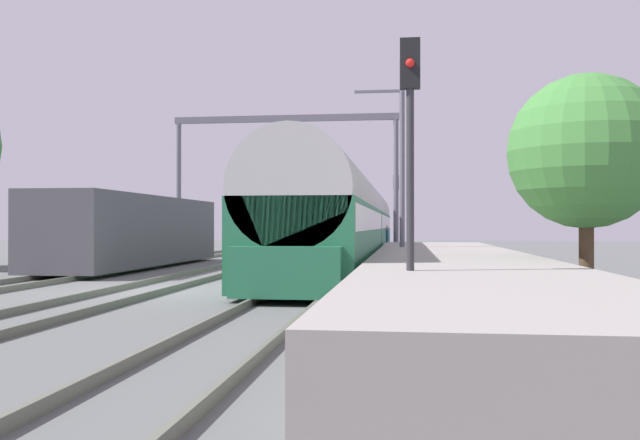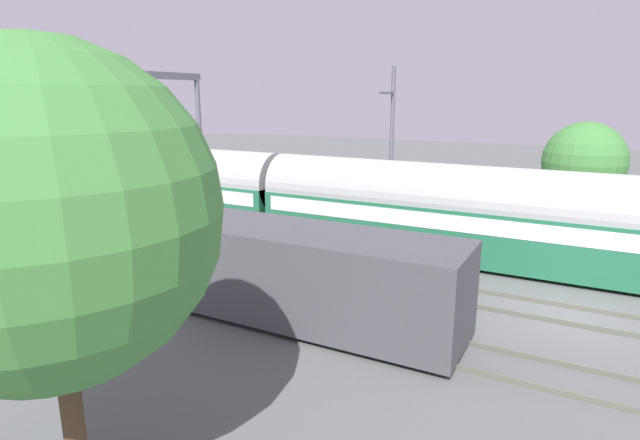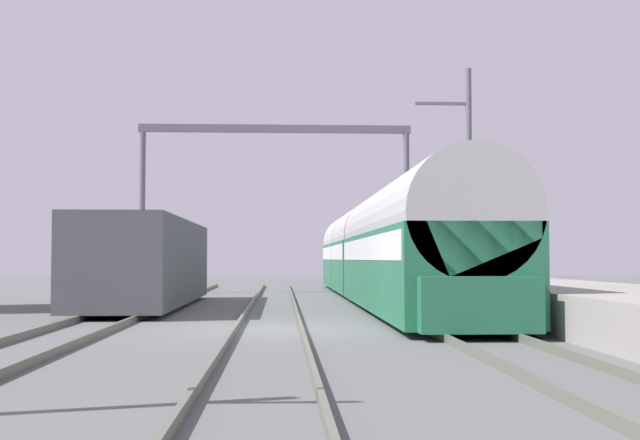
# 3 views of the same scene
# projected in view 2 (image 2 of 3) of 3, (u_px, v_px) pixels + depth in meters

# --- Properties ---
(ground) EXTENTS (120.00, 120.00, 0.00)m
(ground) POSITION_uv_depth(u_px,v_px,m) (573.00, 317.00, 15.96)
(ground) COLOR #595C5B
(track_far_west) EXTENTS (1.52, 60.00, 0.16)m
(track_far_west) POSITION_uv_depth(u_px,v_px,m) (565.00, 378.00, 12.39)
(track_far_west) COLOR #5B5F51
(track_far_west) RESTS_ON ground
(track_west) EXTENTS (1.52, 60.00, 0.16)m
(track_west) POSITION_uv_depth(u_px,v_px,m) (573.00, 315.00, 15.94)
(track_west) COLOR #5B5F51
(track_west) RESTS_ON ground
(track_east) EXTENTS (1.52, 60.00, 0.16)m
(track_east) POSITION_uv_depth(u_px,v_px,m) (578.00, 275.00, 19.50)
(track_east) COLOR #5B5F51
(track_east) RESTS_ON ground
(platform) EXTENTS (4.40, 28.00, 0.90)m
(platform) POSITION_uv_depth(u_px,v_px,m) (534.00, 235.00, 23.60)
(platform) COLOR gray
(platform) RESTS_ON ground
(passenger_train) EXTENTS (2.93, 32.85, 3.82)m
(passenger_train) POSITION_uv_depth(u_px,v_px,m) (279.00, 195.00, 25.17)
(passenger_train) COLOR #236B47
(passenger_train) RESTS_ON ground
(freight_car) EXTENTS (2.80, 13.00, 2.70)m
(freight_car) POSITION_uv_depth(u_px,v_px,m) (257.00, 267.00, 16.14)
(freight_car) COLOR #47474C
(freight_car) RESTS_ON ground
(person_crossing) EXTENTS (0.29, 0.43, 1.73)m
(person_crossing) POSITION_uv_depth(u_px,v_px,m) (191.00, 196.00, 29.85)
(person_crossing) COLOR black
(person_crossing) RESTS_ON ground
(railway_signal_far) EXTENTS (0.36, 0.30, 4.88)m
(railway_signal_far) POSITION_uv_depth(u_px,v_px,m) (128.00, 154.00, 32.23)
(railway_signal_far) COLOR #2D2D33
(railway_signal_far) RESTS_ON ground
(catenary_gantry) EXTENTS (12.70, 0.28, 7.86)m
(catenary_gantry) POSITION_uv_depth(u_px,v_px,m) (109.00, 119.00, 23.77)
(catenary_gantry) COLOR #5C5A67
(catenary_gantry) RESTS_ON ground
(catenary_pole_east_mid) EXTENTS (1.90, 0.20, 8.00)m
(catenary_pole_east_mid) POSITION_uv_depth(u_px,v_px,m) (391.00, 150.00, 24.47)
(catenary_pole_east_mid) COLOR #5C5A67
(catenary_pole_east_mid) RESTS_ON ground
(tree_west_background) EXTENTS (5.35, 5.35, 7.61)m
(tree_west_background) POSITION_uv_depth(u_px,v_px,m) (47.00, 215.00, 7.83)
(tree_west_background) COLOR #4C3826
(tree_west_background) RESTS_ON ground
(tree_east_background) EXTENTS (3.86, 3.86, 5.48)m
(tree_east_background) POSITION_uv_depth(u_px,v_px,m) (584.00, 162.00, 24.86)
(tree_east_background) COLOR #4C3826
(tree_east_background) RESTS_ON ground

